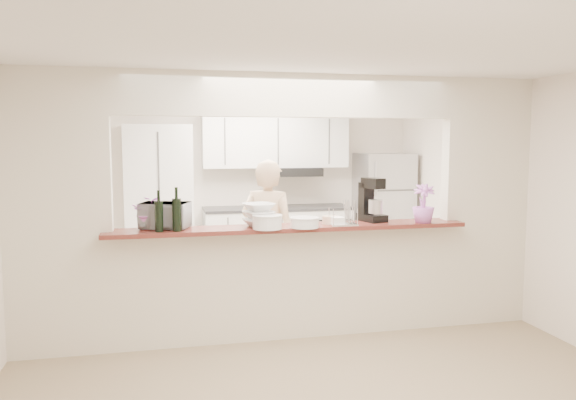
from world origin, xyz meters
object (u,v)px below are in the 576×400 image
object	(u,v)px
stand_mixer	(371,202)
person	(268,237)
refrigerator	(383,210)
toaster_oven	(165,215)

from	to	relation	value
stand_mixer	person	size ratio (longest dim) A/B	0.26
refrigerator	stand_mixer	distance (m)	2.89
toaster_oven	stand_mixer	bearing A→B (deg)	18.70
stand_mixer	refrigerator	bearing A→B (deg)	65.04
toaster_oven	refrigerator	bearing A→B (deg)	57.39
refrigerator	stand_mixer	world-z (taller)	refrigerator
refrigerator	toaster_oven	xyz separation A→B (m)	(-3.20, -2.60, 0.36)
refrigerator	person	distance (m)	2.80
refrigerator	person	xyz separation A→B (m)	(-2.10, -1.85, -0.01)
person	refrigerator	bearing A→B (deg)	-108.67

